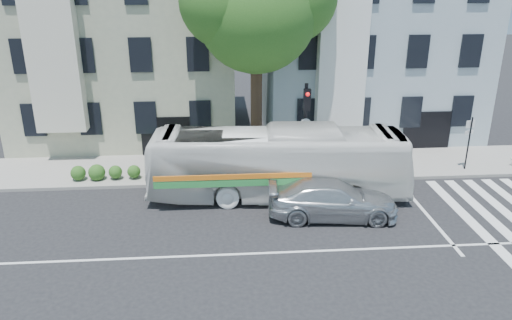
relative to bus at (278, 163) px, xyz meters
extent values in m
plane|color=black|center=(-0.65, -4.67, -1.55)|extent=(120.00, 120.00, 0.00)
cube|color=gray|center=(-0.65, 3.33, -1.47)|extent=(80.00, 4.00, 0.15)
cube|color=#969B82|center=(-7.65, 10.33, 3.95)|extent=(12.00, 10.00, 11.00)
cube|color=#96A9B3|center=(6.35, 10.33, 3.95)|extent=(12.00, 10.00, 11.00)
cylinder|color=#2D2116|center=(-0.65, 3.83, 1.05)|extent=(0.56, 0.56, 5.20)
sphere|color=#1E4B18|center=(-0.65, 3.83, 5.95)|extent=(5.60, 5.60, 5.60)
sphere|color=#1E4B18|center=(-2.05, 3.53, 6.45)|extent=(4.20, 4.20, 4.20)
sphere|color=#1E4B18|center=(-1.25, 4.43, 4.95)|extent=(3.40, 3.40, 3.40)
imported|color=white|center=(0.00, 0.00, 0.00)|extent=(3.26, 11.26, 3.10)
imported|color=silver|center=(1.96, -2.07, -0.80)|extent=(2.54, 5.32, 1.50)
cylinder|color=black|center=(1.35, 1.38, 0.80)|extent=(0.16, 0.16, 4.70)
cube|color=black|center=(1.35, 1.13, 2.48)|extent=(0.33, 0.26, 0.95)
sphere|color=red|center=(1.35, 1.00, 2.76)|extent=(0.18, 0.18, 0.18)
cylinder|color=white|center=(1.35, 1.23, 1.36)|extent=(0.49, 0.06, 0.49)
cylinder|color=black|center=(9.50, 2.13, -0.08)|extent=(0.07, 0.07, 2.63)
cube|color=white|center=(9.50, 2.23, 0.86)|extent=(0.47, 0.15, 0.37)
cube|color=white|center=(9.50, 2.23, 0.44)|extent=(0.47, 0.15, 0.19)
camera|label=1|loc=(-2.46, -19.78, 7.78)|focal=35.00mm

